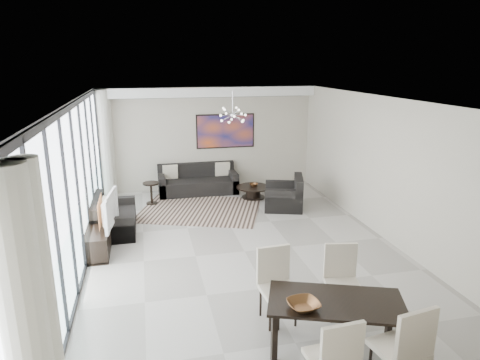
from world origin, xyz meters
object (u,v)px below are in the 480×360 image
object	(u,v)px
sofa_main	(198,183)
dining_table	(336,307)
coffee_table	(253,191)
television	(105,210)
tv_console	(99,237)

from	to	relation	value
sofa_main	dining_table	size ratio (longest dim) A/B	1.17
coffee_table	sofa_main	xyz separation A→B (m)	(-1.40, 0.82, 0.09)
coffee_table	television	distance (m)	4.44
sofa_main	tv_console	world-z (taller)	sofa_main
coffee_table	sofa_main	bearing A→B (deg)	149.75
sofa_main	television	size ratio (longest dim) A/B	1.93
coffee_table	dining_table	world-z (taller)	dining_table
sofa_main	television	xyz separation A→B (m)	(-2.22, -3.32, 0.53)
dining_table	tv_console	bearing A→B (deg)	129.61
television	dining_table	bearing A→B (deg)	-134.76
tv_console	television	bearing A→B (deg)	-1.09
dining_table	television	bearing A→B (deg)	128.19
sofa_main	dining_table	xyz separation A→B (m)	(0.81, -7.17, 0.34)
coffee_table	tv_console	size ratio (longest dim) A/B	0.59
television	dining_table	distance (m)	4.91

